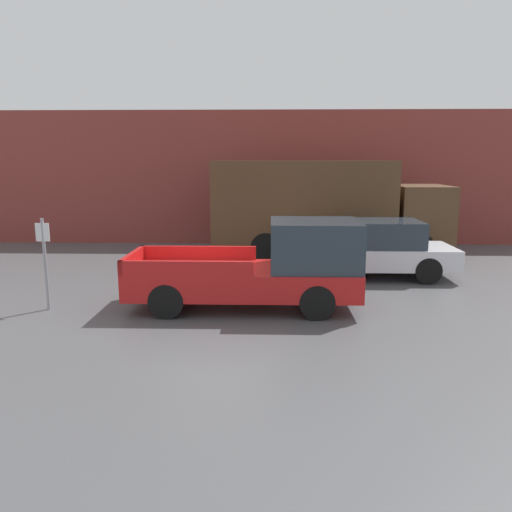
{
  "coord_description": "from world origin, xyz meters",
  "views": [
    {
      "loc": [
        1.33,
        -11.23,
        3.28
      ],
      "look_at": [
        1.0,
        0.63,
        0.99
      ],
      "focal_mm": 35.0,
      "sensor_mm": 36.0,
      "label": 1
    }
  ],
  "objects": [
    {
      "name": "ground_plane",
      "position": [
        0.0,
        0.0,
        0.0
      ],
      "size": [
        60.0,
        60.0,
        0.0
      ],
      "primitive_type": "plane",
      "color": "#4C4C4F"
    },
    {
      "name": "building_wall",
      "position": [
        0.0,
        8.46,
        2.58
      ],
      "size": [
        28.0,
        0.15,
        5.16
      ],
      "color": "brown",
      "rests_on": "ground"
    },
    {
      "name": "pickup_truck",
      "position": [
        1.27,
        -0.37,
        0.92
      ],
      "size": [
        5.08,
        1.93,
        1.98
      ],
      "color": "red",
      "rests_on": "ground"
    },
    {
      "name": "car",
      "position": [
        4.12,
        2.76,
        0.82
      ],
      "size": [
        4.83,
        1.91,
        1.61
      ],
      "color": "silver",
      "rests_on": "ground"
    },
    {
      "name": "delivery_truck",
      "position": [
        3.08,
        5.73,
        1.77
      ],
      "size": [
        7.85,
        2.45,
        3.26
      ],
      "color": "#4C331E",
      "rests_on": "ground"
    },
    {
      "name": "parking_sign",
      "position": [
        -3.59,
        -0.67,
        1.16
      ],
      "size": [
        0.3,
        0.07,
        2.04
      ],
      "color": "gray",
      "rests_on": "ground"
    }
  ]
}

